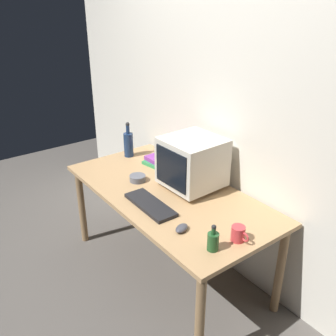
{
  "coord_description": "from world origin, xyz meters",
  "views": [
    {
      "loc": [
        1.86,
        -1.39,
        1.99
      ],
      "look_at": [
        0.0,
        0.0,
        0.89
      ],
      "focal_mm": 40.03,
      "sensor_mm": 36.0,
      "label": 1
    }
  ],
  "objects_px": {
    "mug": "(238,234)",
    "cd_spindle": "(138,178)",
    "computer_mouse": "(182,228)",
    "bottle_tall": "(128,144)",
    "book_stack": "(158,161)",
    "crt_monitor": "(192,163)",
    "bottle_short": "(213,241)",
    "keyboard": "(150,205)"
  },
  "relations": [
    {
      "from": "mug",
      "to": "cd_spindle",
      "type": "xyz_separation_m",
      "value": [
        -0.96,
        -0.06,
        -0.02
      ]
    },
    {
      "from": "computer_mouse",
      "to": "bottle_tall",
      "type": "xyz_separation_m",
      "value": [
        -1.14,
        0.33,
        0.1
      ]
    },
    {
      "from": "bottle_tall",
      "to": "book_stack",
      "type": "xyz_separation_m",
      "value": [
        0.29,
        0.1,
        -0.08
      ]
    },
    {
      "from": "crt_monitor",
      "to": "mug",
      "type": "relative_size",
      "value": 3.31
    },
    {
      "from": "crt_monitor",
      "to": "cd_spindle",
      "type": "relative_size",
      "value": 3.31
    },
    {
      "from": "bottle_short",
      "to": "book_stack",
      "type": "distance_m",
      "value": 1.16
    },
    {
      "from": "keyboard",
      "to": "cd_spindle",
      "type": "bearing_deg",
      "value": 161.0
    },
    {
      "from": "book_stack",
      "to": "cd_spindle",
      "type": "relative_size",
      "value": 1.84
    },
    {
      "from": "crt_monitor",
      "to": "mug",
      "type": "distance_m",
      "value": 0.7
    },
    {
      "from": "keyboard",
      "to": "bottle_short",
      "type": "bearing_deg",
      "value": 2.78
    },
    {
      "from": "mug",
      "to": "cd_spindle",
      "type": "relative_size",
      "value": 1.0
    },
    {
      "from": "book_stack",
      "to": "cd_spindle",
      "type": "distance_m",
      "value": 0.33
    },
    {
      "from": "mug",
      "to": "crt_monitor",
      "type": "bearing_deg",
      "value": 162.7
    },
    {
      "from": "keyboard",
      "to": "book_stack",
      "type": "distance_m",
      "value": 0.66
    },
    {
      "from": "computer_mouse",
      "to": "crt_monitor",
      "type": "bearing_deg",
      "value": 112.44
    },
    {
      "from": "bottle_tall",
      "to": "mug",
      "type": "bearing_deg",
      "value": -5.46
    },
    {
      "from": "crt_monitor",
      "to": "book_stack",
      "type": "bearing_deg",
      "value": 176.47
    },
    {
      "from": "crt_monitor",
      "to": "keyboard",
      "type": "distance_m",
      "value": 0.43
    },
    {
      "from": "computer_mouse",
      "to": "bottle_short",
      "type": "xyz_separation_m",
      "value": [
        0.24,
        0.03,
        0.04
      ]
    },
    {
      "from": "computer_mouse",
      "to": "keyboard",
      "type": "bearing_deg",
      "value": 157.09
    },
    {
      "from": "book_stack",
      "to": "cd_spindle",
      "type": "xyz_separation_m",
      "value": [
        0.15,
        -0.29,
        -0.01
      ]
    },
    {
      "from": "crt_monitor",
      "to": "computer_mouse",
      "type": "xyz_separation_m",
      "value": [
        0.39,
        -0.4,
        -0.17
      ]
    },
    {
      "from": "bottle_short",
      "to": "keyboard",
      "type": "bearing_deg",
      "value": -178.26
    },
    {
      "from": "keyboard",
      "to": "computer_mouse",
      "type": "height_order",
      "value": "computer_mouse"
    },
    {
      "from": "computer_mouse",
      "to": "mug",
      "type": "height_order",
      "value": "mug"
    },
    {
      "from": "crt_monitor",
      "to": "book_stack",
      "type": "relative_size",
      "value": 1.8
    },
    {
      "from": "crt_monitor",
      "to": "cd_spindle",
      "type": "xyz_separation_m",
      "value": [
        -0.31,
        -0.26,
        -0.17
      ]
    },
    {
      "from": "keyboard",
      "to": "mug",
      "type": "xyz_separation_m",
      "value": [
        0.6,
        0.19,
        0.03
      ]
    },
    {
      "from": "keyboard",
      "to": "bottle_tall",
      "type": "distance_m",
      "value": 0.87
    },
    {
      "from": "crt_monitor",
      "to": "cd_spindle",
      "type": "height_order",
      "value": "crt_monitor"
    },
    {
      "from": "keyboard",
      "to": "bottle_short",
      "type": "height_order",
      "value": "bottle_short"
    },
    {
      "from": "bottle_short",
      "to": "mug",
      "type": "bearing_deg",
      "value": 81.75
    },
    {
      "from": "book_stack",
      "to": "mug",
      "type": "relative_size",
      "value": 1.84
    },
    {
      "from": "bottle_short",
      "to": "book_stack",
      "type": "relative_size",
      "value": 0.73
    },
    {
      "from": "bottle_short",
      "to": "cd_spindle",
      "type": "bearing_deg",
      "value": 173.13
    },
    {
      "from": "computer_mouse",
      "to": "bottle_short",
      "type": "height_order",
      "value": "bottle_short"
    },
    {
      "from": "crt_monitor",
      "to": "bottle_short",
      "type": "height_order",
      "value": "crt_monitor"
    },
    {
      "from": "keyboard",
      "to": "bottle_tall",
      "type": "relative_size",
      "value": 1.39
    },
    {
      "from": "computer_mouse",
      "to": "book_stack",
      "type": "height_order",
      "value": "book_stack"
    },
    {
      "from": "bottle_tall",
      "to": "mug",
      "type": "xyz_separation_m",
      "value": [
        1.4,
        -0.13,
        -0.07
      ]
    },
    {
      "from": "book_stack",
      "to": "computer_mouse",
      "type": "bearing_deg",
      "value": -26.82
    },
    {
      "from": "bottle_short",
      "to": "mug",
      "type": "relative_size",
      "value": 1.34
    }
  ]
}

